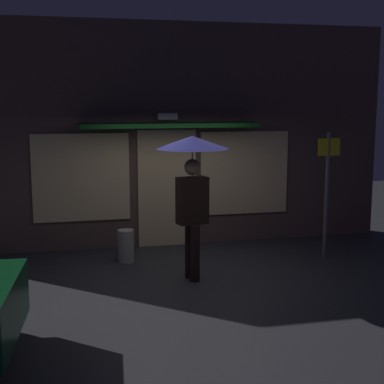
% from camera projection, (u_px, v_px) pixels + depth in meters
% --- Properties ---
extents(ground_plane, '(18.00, 18.00, 0.00)m').
position_uv_depth(ground_plane, '(193.00, 280.00, 8.55)').
color(ground_plane, '#2D2D33').
extents(building_facade, '(8.61, 1.00, 4.17)m').
position_uv_depth(building_facade, '(165.00, 137.00, 10.47)').
color(building_facade, brown).
rests_on(building_facade, ground).
extents(person_with_umbrella, '(1.10, 1.10, 2.22)m').
position_uv_depth(person_with_umbrella, '(192.00, 169.00, 8.33)').
color(person_with_umbrella, black).
rests_on(person_with_umbrella, ground).
extents(street_sign_post, '(0.40, 0.07, 2.20)m').
position_uv_depth(street_sign_post, '(327.00, 187.00, 9.61)').
color(street_sign_post, '#595B60').
rests_on(street_sign_post, ground).
extents(sidewalk_bollard, '(0.28, 0.28, 0.56)m').
position_uv_depth(sidewalk_bollard, '(126.00, 246.00, 9.49)').
color(sidewalk_bollard, '#B2A899').
rests_on(sidewalk_bollard, ground).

